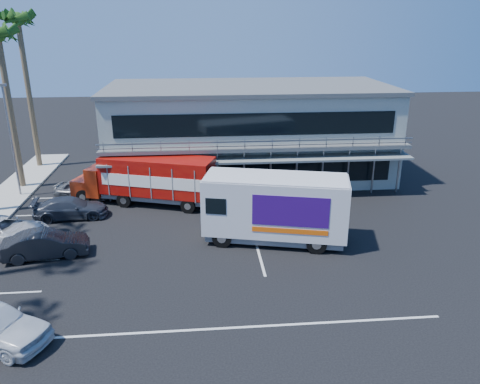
{
  "coord_description": "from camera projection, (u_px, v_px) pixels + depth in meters",
  "views": [
    {
      "loc": [
        -1.11,
        -22.32,
        12.01
      ],
      "look_at": [
        1.28,
        4.17,
        2.3
      ],
      "focal_mm": 35.0,
      "sensor_mm": 36.0,
      "label": 1
    }
  ],
  "objects": [
    {
      "name": "white_van",
      "position": [
        275.0,
        208.0,
        26.51
      ],
      "size": [
        8.45,
        4.58,
        3.92
      ],
      "rotation": [
        0.0,
        0.0,
        -0.24
      ],
      "color": "silver",
      "rests_on": "ground"
    },
    {
      "name": "ground",
      "position": [
        223.0,
        259.0,
        25.09
      ],
      "size": [
        120.0,
        120.0,
        0.0
      ],
      "primitive_type": "plane",
      "color": "black",
      "rests_on": "ground"
    },
    {
      "name": "red_truck",
      "position": [
        148.0,
        178.0,
        32.22
      ],
      "size": [
        10.23,
        5.3,
        3.37
      ],
      "rotation": [
        0.0,
        0.0,
        -0.32
      ],
      "color": "#AD280D",
      "rests_on": "ground"
    },
    {
      "name": "parked_car_d",
      "position": [
        71.0,
        208.0,
        30.22
      ],
      "size": [
        4.79,
        2.27,
        1.35
      ],
      "primitive_type": "imported",
      "rotation": [
        0.0,
        0.0,
        1.65
      ],
      "color": "#2C313B",
      "rests_on": "ground"
    },
    {
      "name": "building",
      "position": [
        249.0,
        131.0,
        38.07
      ],
      "size": [
        22.4,
        12.0,
        7.3
      ],
      "color": "#96998C",
      "rests_on": "ground"
    },
    {
      "name": "parked_car_b",
      "position": [
        46.0,
        244.0,
        25.16
      ],
      "size": [
        4.64,
        2.29,
        1.46
      ],
      "primitive_type": "imported",
      "rotation": [
        0.0,
        0.0,
        1.74
      ],
      "color": "black",
      "rests_on": "ground"
    },
    {
      "name": "parked_car_c",
      "position": [
        1.0,
        231.0,
        26.66
      ],
      "size": [
        5.98,
        3.73,
        1.54
      ],
      "primitive_type": "imported",
      "rotation": [
        0.0,
        0.0,
        1.35
      ],
      "color": "silver",
      "rests_on": "ground"
    },
    {
      "name": "parked_car_e",
      "position": [
        83.0,
        189.0,
        33.59
      ],
      "size": [
        4.33,
        2.59,
        1.38
      ],
      "primitive_type": "imported",
      "rotation": [
        0.0,
        0.0,
        1.32
      ],
      "color": "slate",
      "rests_on": "ground"
    },
    {
      "name": "palm_f",
      "position": [
        19.0,
        29.0,
        37.19
      ],
      "size": [
        2.8,
        2.8,
        13.25
      ],
      "color": "brown",
      "rests_on": "ground"
    },
    {
      "name": "light_pole_far",
      "position": [
        11.0,
        136.0,
        32.64
      ],
      "size": [
        0.5,
        0.25,
        8.09
      ],
      "color": "gray",
      "rests_on": "ground"
    }
  ]
}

